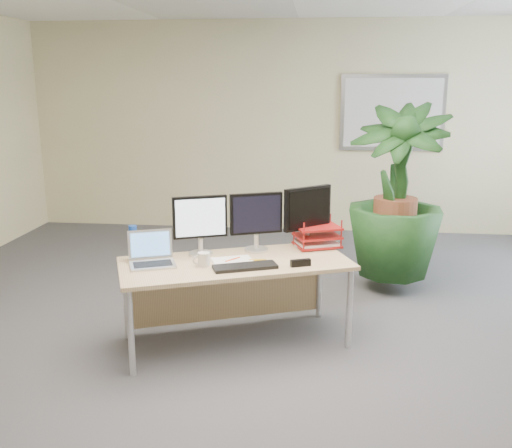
# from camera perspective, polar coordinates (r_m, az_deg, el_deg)

# --- Properties ---
(floor) EXTENTS (8.00, 8.00, 0.00)m
(floor) POSITION_cam_1_polar(r_m,az_deg,el_deg) (3.97, 1.40, -14.96)
(floor) COLOR #434348
(floor) RESTS_ON ground
(back_wall) EXTENTS (7.00, 0.04, 2.70)m
(back_wall) POSITION_cam_1_polar(r_m,az_deg,el_deg) (7.49, 4.10, 9.56)
(back_wall) COLOR beige
(back_wall) RESTS_ON floor
(whiteboard) EXTENTS (1.30, 0.04, 0.95)m
(whiteboard) POSITION_cam_1_polar(r_m,az_deg,el_deg) (7.50, 13.49, 10.75)
(whiteboard) COLOR #9F9FA3
(whiteboard) RESTS_ON back_wall
(desk) EXTENTS (1.82, 1.27, 0.64)m
(desk) POSITION_cam_1_polar(r_m,az_deg,el_deg) (4.32, -2.34, -5.10)
(desk) COLOR tan
(desk) RESTS_ON floor
(floor_plant) EXTENTS (1.09, 1.09, 1.50)m
(floor_plant) POSITION_cam_1_polar(r_m,az_deg,el_deg) (5.45, 13.72, 1.15)
(floor_plant) COLOR #143816
(floor_plant) RESTS_ON floor
(monitor_left) EXTENTS (0.40, 0.19, 0.46)m
(monitor_left) POSITION_cam_1_polar(r_m,az_deg,el_deg) (4.30, -5.61, 0.24)
(monitor_left) COLOR silver
(monitor_left) RESTS_ON desk
(monitor_right) EXTENTS (0.40, 0.19, 0.46)m
(monitor_right) POSITION_cam_1_polar(r_m,az_deg,el_deg) (4.39, 0.03, 0.60)
(monitor_right) COLOR silver
(monitor_right) RESTS_ON desk
(monitor_dark) EXTENTS (0.36, 0.31, 0.49)m
(monitor_dark) POSITION_cam_1_polar(r_m,az_deg,el_deg) (4.52, 5.18, 1.13)
(monitor_dark) COLOR silver
(monitor_dark) RESTS_ON desk
(laptop) EXTENTS (0.40, 0.38, 0.23)m
(laptop) POSITION_cam_1_polar(r_m,az_deg,el_deg) (4.20, -10.40, -3.14)
(laptop) COLOR silver
(laptop) RESTS_ON desk
(keyboard) EXTENTS (0.48, 0.31, 0.03)m
(keyboard) POSITION_cam_1_polar(r_m,az_deg,el_deg) (4.04, -1.10, -4.29)
(keyboard) COLOR black
(keyboard) RESTS_ON desk
(coffee_mug) EXTENTS (0.13, 0.09, 0.10)m
(coffee_mug) POSITION_cam_1_polar(r_m,az_deg,el_deg) (4.10, -5.28, -3.53)
(coffee_mug) COLOR silver
(coffee_mug) RESTS_ON desk
(spiral_notebook) EXTENTS (0.35, 0.31, 0.01)m
(spiral_notebook) POSITION_cam_1_polar(r_m,az_deg,el_deg) (4.19, -2.35, -3.72)
(spiral_notebook) COLOR white
(spiral_notebook) RESTS_ON desk
(orange_pen) EXTENTS (0.09, 0.12, 0.01)m
(orange_pen) POSITION_cam_1_polar(r_m,az_deg,el_deg) (4.20, -2.35, -3.55)
(orange_pen) COLOR #FF5B1C
(orange_pen) RESTS_ON spiral_notebook
(yellow_highlighter) EXTENTS (0.13, 0.04, 0.02)m
(yellow_highlighter) POSITION_cam_1_polar(r_m,az_deg,el_deg) (4.20, 0.14, -3.63)
(yellow_highlighter) COLOR gold
(yellow_highlighter) RESTS_ON desk
(water_bottle) EXTENTS (0.07, 0.07, 0.26)m
(water_bottle) POSITION_cam_1_polar(r_m,az_deg,el_deg) (4.32, -12.16, -1.88)
(water_bottle) COLOR silver
(water_bottle) RESTS_ON desk
(letter_tray) EXTENTS (0.42, 0.37, 0.16)m
(letter_tray) POSITION_cam_1_polar(r_m,az_deg,el_deg) (4.58, 6.14, -1.38)
(letter_tray) COLOR maroon
(letter_tray) RESTS_ON desk
(stapler) EXTENTS (0.15, 0.09, 0.05)m
(stapler) POSITION_cam_1_polar(r_m,az_deg,el_deg) (4.10, 4.47, -3.90)
(stapler) COLOR black
(stapler) RESTS_ON desk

